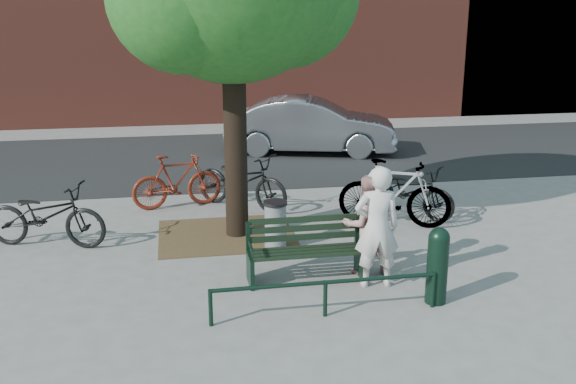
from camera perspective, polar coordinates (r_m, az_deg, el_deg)
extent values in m
plane|color=gray|center=(9.71, 1.63, -7.81)|extent=(90.00, 90.00, 0.00)
cube|color=brown|center=(11.60, -5.49, -3.79)|extent=(2.40, 2.00, 0.02)
cube|color=black|center=(17.73, -4.09, 3.14)|extent=(40.00, 7.00, 0.01)
cube|color=black|center=(9.49, -3.37, -6.92)|extent=(0.06, 0.52, 0.45)
cube|color=black|center=(9.54, -3.58, -3.93)|extent=(0.06, 0.06, 0.44)
cylinder|color=black|center=(9.25, -3.33, -4.84)|extent=(0.04, 0.36, 0.04)
cube|color=black|center=(9.82, 6.47, -6.20)|extent=(0.06, 0.52, 0.45)
cube|color=black|center=(9.87, 6.16, -3.32)|extent=(0.06, 0.06, 0.44)
cylinder|color=black|center=(9.59, 6.71, -4.18)|extent=(0.04, 0.36, 0.04)
cube|color=black|center=(9.54, 1.65, -5.33)|extent=(1.64, 0.46, 0.04)
cube|color=black|center=(9.65, 1.38, -3.24)|extent=(1.64, 0.03, 0.47)
cylinder|color=black|center=(8.34, -6.89, -10.18)|extent=(0.06, 0.06, 0.50)
cylinder|color=black|center=(8.54, 3.33, -9.44)|extent=(0.06, 0.06, 0.50)
cylinder|color=black|center=(8.99, 12.77, -8.49)|extent=(0.06, 0.06, 0.50)
cylinder|color=black|center=(8.45, 3.36, -8.03)|extent=(3.00, 0.06, 0.06)
cylinder|color=black|center=(11.13, -4.72, 5.47)|extent=(0.40, 0.40, 3.80)
imported|color=beige|center=(9.28, 7.92, -3.11)|extent=(0.70, 0.49, 1.81)
imported|color=tan|center=(9.78, 6.97, -2.89)|extent=(0.77, 0.61, 1.55)
cylinder|color=black|center=(9.06, 13.11, -6.81)|extent=(0.29, 0.29, 0.94)
sphere|color=black|center=(8.89, 13.29, -4.01)|extent=(0.29, 0.29, 0.29)
cylinder|color=gray|center=(10.82, -1.12, -3.08)|extent=(0.37, 0.37, 0.77)
cylinder|color=black|center=(10.70, -1.14, -0.99)|extent=(0.40, 0.40, 0.05)
imported|color=black|center=(11.60, -20.73, -1.95)|extent=(2.23, 1.32, 1.11)
imported|color=#631B0E|center=(13.22, -9.83, 0.96)|extent=(1.90, 0.88, 1.10)
imported|color=black|center=(13.01, -4.15, 1.00)|extent=(2.13, 2.00, 1.14)
imported|color=gray|center=(12.06, 9.43, -0.08)|extent=(2.14, 1.46, 1.26)
imported|color=black|center=(12.73, 10.72, 0.12)|extent=(1.79, 1.88, 1.01)
imported|color=slate|center=(18.08, 2.05, 5.91)|extent=(4.99, 2.83, 1.56)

